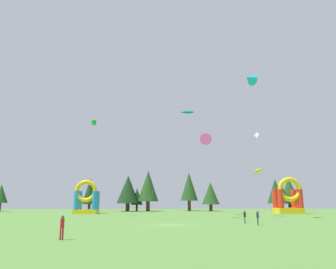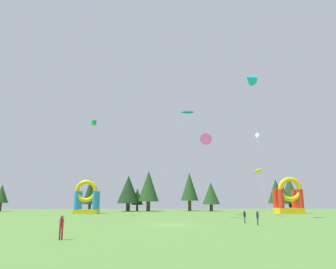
# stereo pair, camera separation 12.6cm
# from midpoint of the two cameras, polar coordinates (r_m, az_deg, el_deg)

# --- Properties ---
(ground_plane) EXTENTS (120.00, 120.00, 0.00)m
(ground_plane) POSITION_cam_midpoint_polar(r_m,az_deg,el_deg) (38.74, 0.46, -15.85)
(ground_plane) COLOR #548438
(kite_teal_parafoil) EXTENTS (8.59, 2.80, 17.70)m
(kite_teal_parafoil) POSITION_cam_midpoint_polar(r_m,az_deg,el_deg) (53.45, 3.40, 4.00)
(kite_teal_parafoil) COLOR #0C7F7A
(kite_teal_parafoil) RESTS_ON ground_plane
(kite_cyan_delta) EXTENTS (6.04, 7.52, 23.73)m
(kite_cyan_delta) POSITION_cam_midpoint_polar(r_m,az_deg,el_deg) (55.89, 14.30, 9.60)
(kite_cyan_delta) COLOR #19B7CC
(kite_cyan_delta) RESTS_ON ground_plane
(kite_white_diamond) EXTENTS (0.93, 5.63, 16.95)m
(kite_white_diamond) POSITION_cam_midpoint_polar(r_m,az_deg,el_deg) (71.65, 15.59, -0.28)
(kite_white_diamond) COLOR white
(kite_white_diamond) RESTS_ON ground_plane
(kite_green_box) EXTENTS (4.88, 5.05, 17.44)m
(kite_green_box) POSITION_cam_midpoint_polar(r_m,az_deg,el_deg) (61.47, -13.22, 2.03)
(kite_green_box) COLOR green
(kite_green_box) RESTS_ON ground_plane
(kite_yellow_parafoil) EXTENTS (1.35, 4.23, 8.44)m
(kite_yellow_parafoil) POSITION_cam_midpoint_polar(r_m,az_deg,el_deg) (59.95, 15.71, -6.28)
(kite_yellow_parafoil) COLOR yellow
(kite_yellow_parafoil) RESTS_ON ground_plane
(kite_pink_delta) EXTENTS (7.42, 2.41, 15.62)m
(kite_pink_delta) POSITION_cam_midpoint_polar(r_m,az_deg,el_deg) (63.72, 6.69, -0.98)
(kite_pink_delta) COLOR #EA599E
(kite_pink_delta) RESTS_ON ground_plane
(person_midfield) EXTENTS (0.35, 0.35, 1.58)m
(person_midfield) POSITION_cam_midpoint_polar(r_m,az_deg,el_deg) (42.10, 13.45, -13.91)
(person_midfield) COLOR navy
(person_midfield) RESTS_ON ground_plane
(person_near_camera) EXTENTS (0.42, 0.42, 1.78)m
(person_near_camera) POSITION_cam_midpoint_polar(r_m,az_deg,el_deg) (26.09, -18.51, -15.11)
(person_near_camera) COLOR #B21E26
(person_near_camera) RESTS_ON ground_plane
(person_far_side) EXTENTS (0.36, 0.36, 1.63)m
(person_far_side) POSITION_cam_midpoint_polar(r_m,az_deg,el_deg) (39.64, 15.62, -13.94)
(person_far_side) COLOR black
(person_far_side) RESTS_ON ground_plane
(inflatable_red_slide) EXTENTS (5.22, 4.10, 7.44)m
(inflatable_red_slide) POSITION_cam_midpoint_polar(r_m,az_deg,el_deg) (72.41, 20.67, -10.84)
(inflatable_red_slide) COLOR yellow
(inflatable_red_slide) RESTS_ON ground_plane
(inflatable_orange_dome) EXTENTS (4.78, 3.83, 6.87)m
(inflatable_orange_dome) POSITION_cam_midpoint_polar(r_m,az_deg,el_deg) (69.77, -14.42, -11.31)
(inflatable_orange_dome) COLOR yellow
(inflatable_orange_dome) RESTS_ON ground_plane
(tree_row_0) EXTENTS (3.41, 3.41, 6.52)m
(tree_row_0) POSITION_cam_midpoint_polar(r_m,az_deg,el_deg) (90.65, -27.70, -9.35)
(tree_row_0) COLOR #4C331E
(tree_row_0) RESTS_ON ground_plane
(tree_row_1) EXTENTS (3.65, 3.65, 8.09)m
(tree_row_1) POSITION_cam_midpoint_polar(r_m,az_deg,el_deg) (84.20, -13.83, -9.82)
(tree_row_1) COLOR #4C331E
(tree_row_1) RESTS_ON ground_plane
(tree_row_2) EXTENTS (5.50, 5.50, 8.75)m
(tree_row_2) POSITION_cam_midpoint_polar(r_m,az_deg,el_deg) (81.31, -7.20, -9.70)
(tree_row_2) COLOR #4C331E
(tree_row_2) RESTS_ON ground_plane
(tree_row_3) EXTENTS (2.89, 2.89, 5.65)m
(tree_row_3) POSITION_cam_midpoint_polar(r_m,az_deg,el_deg) (82.03, -5.61, -10.96)
(tree_row_3) COLOR #4C331E
(tree_row_3) RESTS_ON ground_plane
(tree_row_4) EXTENTS (5.17, 5.17, 10.01)m
(tree_row_4) POSITION_cam_midpoint_polar(r_m,az_deg,el_deg) (81.44, -3.61, -9.17)
(tree_row_4) COLOR #4C331E
(tree_row_4) RESTS_ON ground_plane
(tree_row_5) EXTENTS (4.49, 4.49, 9.69)m
(tree_row_5) POSITION_cam_midpoint_polar(r_m,az_deg,el_deg) (83.60, 3.74, -9.28)
(tree_row_5) COLOR #4C331E
(tree_row_5) RESTS_ON ground_plane
(tree_row_6) EXTENTS (4.38, 4.38, 7.15)m
(tree_row_6) POSITION_cam_midpoint_polar(r_m,az_deg,el_deg) (82.84, 7.56, -10.37)
(tree_row_6) COLOR #4C331E
(tree_row_6) RESTS_ON ground_plane
(tree_row_7) EXTENTS (4.28, 4.28, 7.96)m
(tree_row_7) POSITION_cam_midpoint_polar(r_m,az_deg,el_deg) (86.45, 18.61, -9.58)
(tree_row_7) COLOR #4C331E
(tree_row_7) RESTS_ON ground_plane
(tree_row_8) EXTENTS (3.33, 3.33, 6.78)m
(tree_row_8) POSITION_cam_midpoint_polar(r_m,az_deg,el_deg) (86.58, 19.65, -9.93)
(tree_row_8) COLOR #4C331E
(tree_row_8) RESTS_ON ground_plane
(tree_row_9) EXTENTS (5.06, 5.06, 8.49)m
(tree_row_9) POSITION_cam_midpoint_polar(r_m,az_deg,el_deg) (89.75, 20.77, -9.34)
(tree_row_9) COLOR #4C331E
(tree_row_9) RESTS_ON ground_plane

